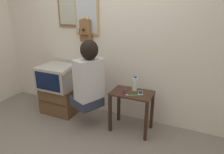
# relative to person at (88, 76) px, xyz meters

# --- Properties ---
(wall_back) EXTENTS (6.80, 0.05, 2.55)m
(wall_back) POSITION_rel_person_xyz_m (0.12, 0.54, 0.47)
(wall_back) COLOR beige
(wall_back) RESTS_ON ground_plane
(side_table) EXTENTS (0.57, 0.37, 0.59)m
(side_table) POSITION_rel_person_xyz_m (0.58, 0.18, -0.36)
(side_table) COLOR #382316
(side_table) RESTS_ON ground_plane
(person) EXTENTS (0.64, 0.56, 0.97)m
(person) POSITION_rel_person_xyz_m (0.00, 0.00, 0.00)
(person) COLOR #2D3347
(person) RESTS_ON ground_plane
(tv_stand) EXTENTS (0.57, 0.46, 0.44)m
(tv_stand) POSITION_rel_person_xyz_m (-0.68, 0.22, -0.58)
(tv_stand) COLOR brown
(tv_stand) RESTS_ON ground_plane
(television) EXTENTS (0.55, 0.52, 0.36)m
(television) POSITION_rel_person_xyz_m (-0.69, 0.21, -0.18)
(television) COLOR #ADA89E
(television) RESTS_ON tv_stand
(wall_phone_antique) EXTENTS (0.21, 0.18, 0.74)m
(wall_phone_antique) POSITION_rel_person_xyz_m (-0.28, 0.46, 0.54)
(wall_phone_antique) COLOR brown
(framed_picture) EXTENTS (0.42, 0.03, 0.55)m
(framed_picture) POSITION_rel_person_xyz_m (-0.60, 0.50, 0.86)
(framed_picture) COLOR brown
(wall_mirror) EXTENTS (0.40, 0.03, 0.59)m
(wall_mirror) POSITION_rel_person_xyz_m (-0.28, 0.50, 0.77)
(wall_mirror) COLOR tan
(cell_phone_held) EXTENTS (0.09, 0.14, 0.01)m
(cell_phone_held) POSITION_rel_person_xyz_m (0.48, 0.14, -0.21)
(cell_phone_held) COLOR maroon
(cell_phone_held) RESTS_ON side_table
(cell_phone_spare) EXTENTS (0.10, 0.14, 0.01)m
(cell_phone_spare) POSITION_rel_person_xyz_m (0.69, 0.20, -0.21)
(cell_phone_spare) COLOR silver
(cell_phone_spare) RESTS_ON side_table
(water_bottle) EXTENTS (0.08, 0.08, 0.21)m
(water_bottle) POSITION_rel_person_xyz_m (0.59, 0.27, -0.12)
(water_bottle) COLOR silver
(water_bottle) RESTS_ON side_table
(toothbrush) EXTENTS (0.16, 0.09, 0.02)m
(toothbrush) POSITION_rel_person_xyz_m (0.61, 0.08, -0.21)
(toothbrush) COLOR #4CBF66
(toothbrush) RESTS_ON side_table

